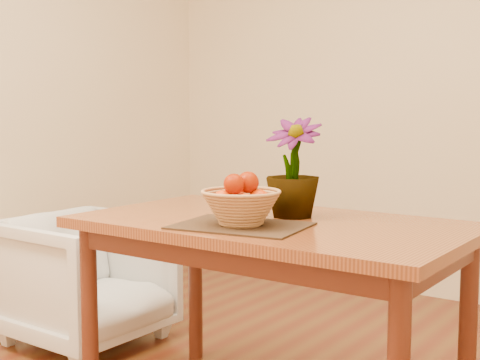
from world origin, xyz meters
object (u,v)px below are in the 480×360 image
Objects in this scene: wicker_basket at (241,209)px; potted_plant at (293,167)px; table at (272,244)px; armchair at (87,273)px.

potted_plant is at bearing 82.93° from wicker_basket.
wicker_basket reaches higher than table.
wicker_basket is at bearing -105.81° from armchair.
wicker_basket is (-0.01, -0.18, 0.15)m from table.
table is at bearing 86.46° from wicker_basket.
table is 0.23m from wicker_basket.
table is 2.00× the size of armchair.
potted_plant reaches higher than table.
wicker_basket is 0.74× the size of potted_plant.
potted_plant reaches higher than armchair.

